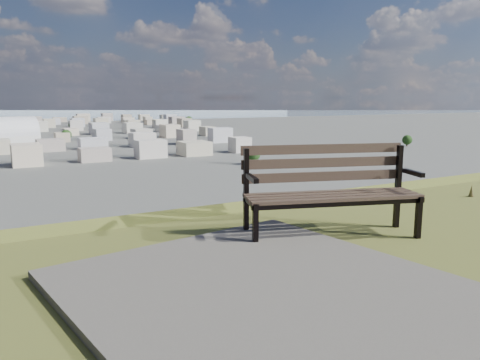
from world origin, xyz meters
TOP-DOWN VIEW (x-y plane):
  - park_bench at (-0.70, 2.69)m, footprint 1.90×1.09m
  - gravel_patch at (-2.03, 1.21)m, footprint 3.20×4.14m

SIDE VIEW (x-z plane):
  - gravel_patch at x=-2.03m, z-range 25.00..25.07m
  - park_bench at x=-0.70m, z-range 25.06..26.01m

